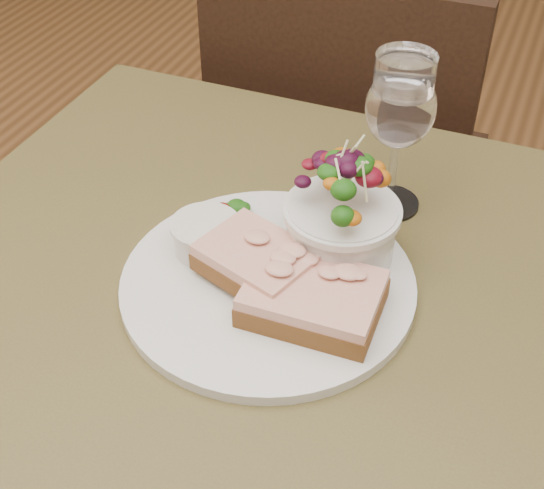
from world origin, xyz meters
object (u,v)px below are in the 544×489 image
at_px(ramekin, 206,235).
at_px(dinner_plate, 268,283).
at_px(cafe_table, 258,373).
at_px(wine_glass, 400,112).
at_px(sandwich_back, 257,261).
at_px(salad_bowl, 343,208).
at_px(chair_far, 349,244).
at_px(sandwich_front, 313,298).

bearing_deg(ramekin, dinner_plate, -13.57).
bearing_deg(cafe_table, dinner_plate, 90.34).
relative_size(cafe_table, wine_glass, 4.57).
distance_m(sandwich_back, ramekin, 0.07).
relative_size(dinner_plate, sandwich_back, 2.28).
distance_m(salad_bowl, wine_glass, 0.13).
bearing_deg(cafe_table, ramekin, 147.38).
bearing_deg(chair_far, wine_glass, 109.47).
distance_m(cafe_table, sandwich_back, 0.14).
distance_m(dinner_plate, sandwich_back, 0.03).
relative_size(chair_far, salad_bowl, 7.09).
distance_m(dinner_plate, salad_bowl, 0.11).
bearing_deg(sandwich_front, cafe_table, -175.80).
height_order(chair_far, sandwich_front, chair_far).
xyz_separation_m(dinner_plate, wine_glass, (0.08, 0.18, 0.12)).
height_order(sandwich_back, wine_glass, wine_glass).
bearing_deg(ramekin, sandwich_back, -17.36).
height_order(chair_far, ramekin, chair_far).
xyz_separation_m(chair_far, salad_bowl, (0.13, -0.55, 0.53)).
bearing_deg(chair_far, dinner_plate, 97.03).
height_order(dinner_plate, salad_bowl, salad_bowl).
bearing_deg(dinner_plate, sandwich_front, -24.18).
height_order(cafe_table, sandwich_front, sandwich_front).
bearing_deg(salad_bowl, wine_glass, 78.94).
bearing_deg(sandwich_back, wine_glass, 83.35).
relative_size(chair_far, ramekin, 13.19).
xyz_separation_m(ramekin, wine_glass, (0.16, 0.16, 0.09)).
distance_m(dinner_plate, ramekin, 0.08).
xyz_separation_m(sandwich_back, wine_glass, (0.09, 0.19, 0.09)).
height_order(cafe_table, sandwich_back, sandwich_back).
xyz_separation_m(sandwich_back, ramekin, (-0.07, 0.02, -0.00)).
xyz_separation_m(dinner_plate, ramekin, (-0.08, 0.02, 0.03)).
distance_m(ramekin, salad_bowl, 0.15).
bearing_deg(cafe_table, sandwich_front, 5.64).
height_order(cafe_table, wine_glass, wine_glass).
bearing_deg(chair_far, ramekin, 89.84).
bearing_deg(ramekin, salad_bowl, 19.65).
height_order(chair_far, wine_glass, wine_glass).
xyz_separation_m(sandwich_front, wine_glass, (0.02, 0.21, 0.09)).
bearing_deg(dinner_plate, salad_bowl, 50.56).
height_order(dinner_plate, sandwich_front, sandwich_front).
distance_m(chair_far, sandwich_front, 0.82).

